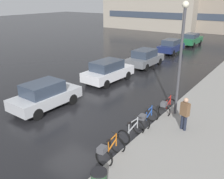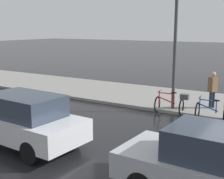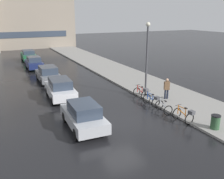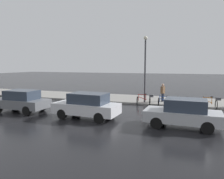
% 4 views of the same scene
% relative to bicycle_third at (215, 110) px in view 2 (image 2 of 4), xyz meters
% --- Properties ---
extents(sidewalk_kerb, '(4.80, 60.00, 0.14)m').
position_rel_bicycle_third_xyz_m(sidewalk_kerb, '(2.59, 8.24, -0.41)').
color(sidewalk_kerb, gray).
rests_on(sidewalk_kerb, ground).
extents(bicycle_third, '(0.79, 1.40, 0.96)m').
position_rel_bicycle_third_xyz_m(bicycle_third, '(0.00, 0.00, 0.00)').
color(bicycle_third, black).
rests_on(bicycle_third, ground).
extents(bicycle_farthest, '(0.79, 1.42, 0.97)m').
position_rel_bicycle_third_xyz_m(bicycle_farthest, '(0.25, 1.82, 0.01)').
color(bicycle_farthest, black).
rests_on(bicycle_farthest, ground).
extents(car_silver, '(1.92, 4.11, 1.59)m').
position_rel_bicycle_third_xyz_m(car_silver, '(-5.73, -1.36, 0.32)').
color(car_silver, '#B2B5BA').
rests_on(car_silver, ground).
extents(car_white, '(2.05, 4.28, 1.63)m').
position_rel_bicycle_third_xyz_m(car_white, '(-5.59, 4.51, 0.35)').
color(car_white, silver).
rests_on(car_white, ground).
extents(pedestrian, '(0.46, 0.37, 1.75)m').
position_rel_bicycle_third_xyz_m(pedestrian, '(1.65, 0.54, 0.51)').
color(pedestrian, '#1E2333').
rests_on(pedestrian, ground).
extents(streetlamp, '(0.33, 0.33, 5.85)m').
position_rel_bicycle_third_xyz_m(streetlamp, '(0.69, 1.98, 3.01)').
color(streetlamp, '#424247').
rests_on(streetlamp, ground).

